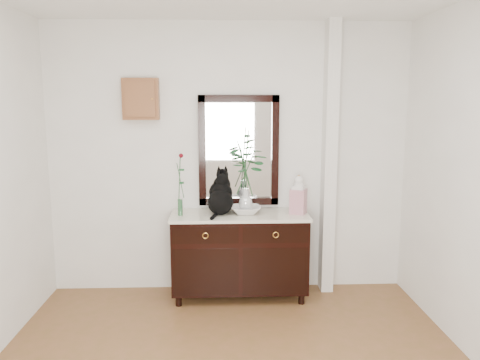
{
  "coord_description": "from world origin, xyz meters",
  "views": [
    {
      "loc": [
        -0.07,
        -2.69,
        1.93
      ],
      "look_at": [
        0.1,
        1.63,
        1.2
      ],
      "focal_mm": 35.0,
      "sensor_mm": 36.0,
      "label": 1
    }
  ],
  "objects_px": {
    "sideboard": "(240,251)",
    "cat": "(220,194)",
    "lotus_bowl": "(246,210)",
    "ginger_jar": "(298,194)"
  },
  "relations": [
    {
      "from": "cat",
      "to": "ginger_jar",
      "type": "xyz_separation_m",
      "value": [
        0.75,
        -0.01,
        -0.01
      ]
    },
    {
      "from": "sideboard",
      "to": "cat",
      "type": "distance_m",
      "value": 0.6
    },
    {
      "from": "sideboard",
      "to": "ginger_jar",
      "type": "relative_size",
      "value": 3.47
    },
    {
      "from": "lotus_bowl",
      "to": "ginger_jar",
      "type": "distance_m",
      "value": 0.53
    },
    {
      "from": "lotus_bowl",
      "to": "sideboard",
      "type": "bearing_deg",
      "value": -172.74
    },
    {
      "from": "lotus_bowl",
      "to": "ginger_jar",
      "type": "height_order",
      "value": "ginger_jar"
    },
    {
      "from": "sideboard",
      "to": "cat",
      "type": "height_order",
      "value": "cat"
    },
    {
      "from": "sideboard",
      "to": "ginger_jar",
      "type": "height_order",
      "value": "ginger_jar"
    },
    {
      "from": "sideboard",
      "to": "ginger_jar",
      "type": "distance_m",
      "value": 0.8
    },
    {
      "from": "sideboard",
      "to": "cat",
      "type": "relative_size",
      "value": 3.37
    }
  ]
}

